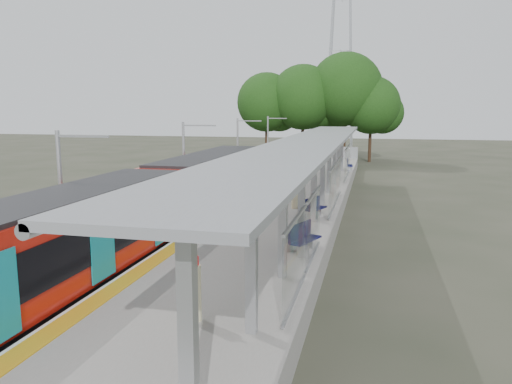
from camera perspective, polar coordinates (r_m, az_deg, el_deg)
trackbed at (r=30.63m, az=-4.29°, el=-1.91°), size 3.00×70.00×0.24m
platform at (r=29.53m, az=4.06°, el=-1.58°), size 6.00×50.00×1.00m
tactile_strip at (r=29.94m, az=-0.75°, el=-0.41°), size 0.60×50.00×0.02m
end_fence at (r=53.95m, az=8.36°, el=4.52°), size 6.00×0.10×1.20m
train at (r=22.32m, az=-11.05°, el=-1.27°), size 2.74×27.60×3.62m
canopy at (r=25.06m, az=6.39°, el=4.96°), size 3.27×38.00×3.66m
pylon at (r=82.81m, az=9.73°, el=18.25°), size 8.00×4.00×38.00m
tree_cluster at (r=60.81m, az=7.65°, el=10.66°), size 19.12×12.08×12.72m
catenary_masts at (r=29.83m, az=-8.08°, el=3.15°), size 2.08×48.16×5.40m
bench_near at (r=18.10m, az=5.39°, el=-5.18°), size 1.04×1.67×1.09m
bench_mid at (r=24.05m, az=6.70°, el=-1.69°), size 0.93×1.49×0.98m
bench_far at (r=42.91m, az=10.56°, el=3.13°), size 0.57×1.52×1.02m
info_pillar_near at (r=12.48m, az=-7.15°, el=-11.31°), size 0.38×0.38×1.67m
info_pillar_far at (r=26.13m, az=4.49°, el=-0.27°), size 0.38×0.38×1.70m
litter_bin at (r=18.39m, az=3.53°, el=-5.35°), size 0.57×0.57×0.89m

